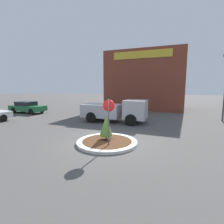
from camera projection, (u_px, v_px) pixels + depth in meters
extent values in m
plane|color=#514F4C|center=(107.00, 143.00, 9.62)|extent=(120.00, 120.00, 0.00)
cylinder|color=silver|center=(107.00, 142.00, 9.61)|extent=(3.32, 3.32, 0.15)
cylinder|color=#4C2D19|center=(107.00, 142.00, 9.61)|extent=(2.72, 2.72, 0.15)
cylinder|color=#4C4C51|center=(109.00, 124.00, 8.82)|extent=(0.07, 0.07, 2.49)
cylinder|color=#B71414|center=(109.00, 106.00, 8.69)|extent=(0.61, 0.03, 0.61)
cylinder|color=brown|center=(106.00, 137.00, 9.86)|extent=(0.08, 0.08, 0.22)
cone|color=#4C752D|center=(106.00, 126.00, 9.76)|extent=(0.73, 0.73, 1.14)
cube|color=#B2B2B7|center=(135.00, 109.00, 14.53)|extent=(1.89, 2.01, 1.56)
cube|color=#B2B2B7|center=(102.00, 110.00, 15.57)|extent=(3.47, 2.19, 1.12)
cube|color=black|center=(143.00, 107.00, 14.29)|extent=(0.13, 1.71, 0.55)
cylinder|color=black|center=(136.00, 116.00, 15.56)|extent=(0.94, 0.27, 0.93)
cylinder|color=black|center=(131.00, 120.00, 13.84)|extent=(0.94, 0.27, 0.93)
cylinder|color=black|center=(100.00, 114.00, 16.71)|extent=(0.94, 0.27, 0.93)
cylinder|color=black|center=(91.00, 117.00, 14.99)|extent=(0.94, 0.27, 0.93)
cube|color=brown|center=(146.00, 81.00, 24.39)|extent=(10.30, 6.00, 7.74)
cube|color=gold|center=(141.00, 54.00, 21.17)|extent=(7.21, 0.08, 0.90)
cylinder|color=black|center=(3.00, 118.00, 15.37)|extent=(0.29, 0.68, 0.66)
cube|color=#1E6638|center=(28.00, 108.00, 20.44)|extent=(4.35, 1.78, 0.59)
cube|color=black|center=(26.00, 103.00, 20.44)|extent=(2.10, 1.54, 0.46)
cylinder|color=black|center=(42.00, 110.00, 20.70)|extent=(0.70, 0.20, 0.70)
cylinder|color=black|center=(31.00, 112.00, 19.26)|extent=(0.70, 0.20, 0.70)
cylinder|color=black|center=(25.00, 109.00, 21.68)|extent=(0.70, 0.20, 0.70)
cylinder|color=black|center=(14.00, 110.00, 20.24)|extent=(0.70, 0.20, 0.70)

